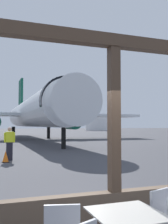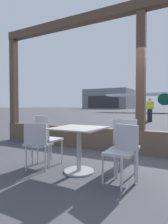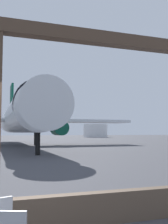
# 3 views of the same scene
# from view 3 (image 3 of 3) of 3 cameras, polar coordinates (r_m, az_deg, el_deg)

# --- Properties ---
(airplane) EXTENTS (30.59, 36.35, 10.43)m
(airplane) POSITION_cam_3_polar(r_m,az_deg,el_deg) (34.60, -13.53, -1.17)
(airplane) COLOR silver
(airplane) RESTS_ON ground
(fuel_storage_tank) EXTENTS (8.36, 8.36, 4.50)m
(fuel_storage_tank) POSITION_cam_3_polar(r_m,az_deg,el_deg) (94.00, 2.45, -4.01)
(fuel_storage_tank) COLOR white
(fuel_storage_tank) RESTS_ON ground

